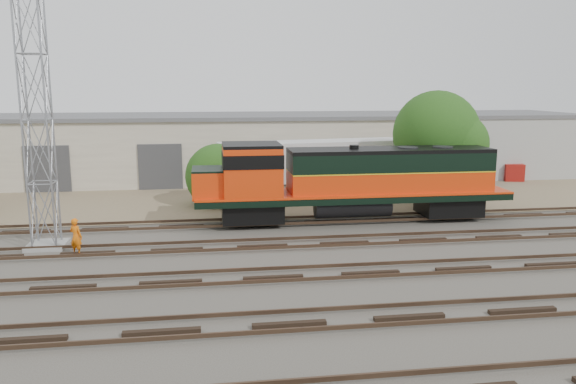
{
  "coord_description": "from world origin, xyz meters",
  "views": [
    {
      "loc": [
        -2.41,
        -24.17,
        7.55
      ],
      "look_at": [
        1.59,
        4.0,
        2.2
      ],
      "focal_mm": 35.0,
      "sensor_mm": 36.0,
      "label": 1
    }
  ],
  "objects": [
    {
      "name": "ground",
      "position": [
        0.0,
        0.0,
        0.0
      ],
      "size": [
        140.0,
        140.0,
        0.0
      ],
      "primitive_type": "plane",
      "color": "#47423A",
      "rests_on": "ground"
    },
    {
      "name": "dirt_strip",
      "position": [
        0.0,
        15.0,
        0.01
      ],
      "size": [
        80.0,
        16.0,
        0.02
      ],
      "primitive_type": "cube",
      "color": "#726047",
      "rests_on": "ground"
    },
    {
      "name": "tracks",
      "position": [
        0.0,
        -3.0,
        0.08
      ],
      "size": [
        80.0,
        20.4,
        0.28
      ],
      "color": "black",
      "rests_on": "ground"
    },
    {
      "name": "warehouse",
      "position": [
        0.04,
        22.98,
        2.65
      ],
      "size": [
        58.4,
        10.4,
        5.3
      ],
      "color": "beige",
      "rests_on": "ground"
    },
    {
      "name": "locomotive",
      "position": [
        5.26,
        6.0,
        2.43
      ],
      "size": [
        17.71,
        3.11,
        4.26
      ],
      "color": "black",
      "rests_on": "tracks"
    },
    {
      "name": "signal_tower",
      "position": [
        -10.17,
        3.06,
        5.81
      ],
      "size": [
        1.76,
        1.76,
        11.93
      ],
      "rotation": [
        0.0,
        0.0,
        0.01
      ],
      "color": "gray",
      "rests_on": "ground"
    },
    {
      "name": "worker",
      "position": [
        -8.48,
        1.54,
        0.86
      ],
      "size": [
        0.75,
        0.67,
        1.72
      ],
      "primitive_type": "imported",
      "rotation": [
        0.0,
        0.0,
        2.63
      ],
      "color": "orange",
      "rests_on": "ground"
    },
    {
      "name": "semi_trailer",
      "position": [
        4.89,
        13.19,
        2.48
      ],
      "size": [
        13.03,
        4.48,
        3.94
      ],
      "rotation": [
        0.0,
        0.0,
        0.15
      ],
      "color": "silver",
      "rests_on": "ground"
    },
    {
      "name": "dumpster_blue",
      "position": [
        18.87,
        16.92,
        0.75
      ],
      "size": [
        2.06,
        2.0,
        1.5
      ],
      "primitive_type": "cube",
      "rotation": [
        0.0,
        0.0,
        -0.4
      ],
      "color": "navy",
      "rests_on": "ground"
    },
    {
      "name": "dumpster_red",
      "position": [
        22.09,
        17.99,
        0.7
      ],
      "size": [
        1.76,
        1.69,
        1.4
      ],
      "primitive_type": "cube",
      "rotation": [
        0.0,
        0.0,
        -0.22
      ],
      "color": "maroon",
      "rests_on": "ground"
    },
    {
      "name": "tree_mid",
      "position": [
        -1.63,
        11.65,
        1.76
      ],
      "size": [
        4.44,
        4.23,
        4.23
      ],
      "color": "#382619",
      "rests_on": "ground"
    },
    {
      "name": "tree_east",
      "position": [
        12.14,
        9.47,
        4.48
      ],
      "size": [
        5.71,
        5.44,
        7.34
      ],
      "color": "#382619",
      "rests_on": "ground"
    }
  ]
}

